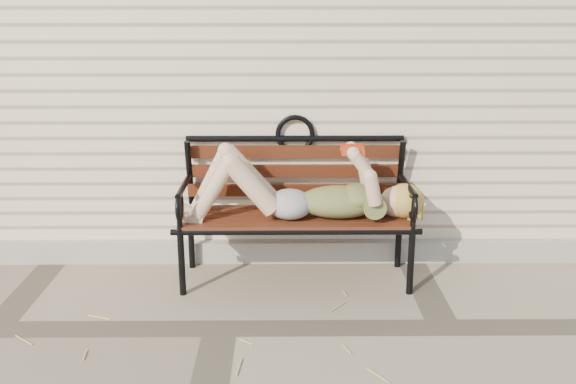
{
  "coord_description": "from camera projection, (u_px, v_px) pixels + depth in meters",
  "views": [
    {
      "loc": [
        0.35,
        -3.2,
        1.73
      ],
      "look_at": [
        0.38,
        0.59,
        0.62
      ],
      "focal_mm": 40.0,
      "sensor_mm": 36.0,
      "label": 1
    }
  ],
  "objects": [
    {
      "name": "ground",
      "position": [
        220.0,
        328.0,
        3.56
      ],
      "size": [
        80.0,
        80.0,
        0.0
      ],
      "primitive_type": "plane",
      "color": "gray",
      "rests_on": "ground"
    },
    {
      "name": "house_wall",
      "position": [
        245.0,
        30.0,
        6.02
      ],
      "size": [
        8.0,
        4.0,
        3.0
      ],
      "primitive_type": "cube",
      "color": "beige",
      "rests_on": "ground"
    },
    {
      "name": "foundation_strip",
      "position": [
        233.0,
        251.0,
        4.47
      ],
      "size": [
        8.0,
        0.1,
        0.15
      ],
      "primitive_type": "cube",
      "color": "#ABA79A",
      "rests_on": "ground"
    },
    {
      "name": "garden_bench",
      "position": [
        296.0,
        190.0,
        4.12
      ],
      "size": [
        1.6,
        0.64,
        1.03
      ],
      "color": "black",
      "rests_on": "ground"
    },
    {
      "name": "reading_woman",
      "position": [
        298.0,
        191.0,
        3.99
      ],
      "size": [
        1.51,
        0.34,
        0.47
      ],
      "color": "#082E3E",
      "rests_on": "ground"
    },
    {
      "name": "straw_scatter",
      "position": [
        97.0,
        350.0,
        3.33
      ],
      "size": [
        2.97,
        1.62,
        0.01
      ],
      "color": "#DBB86A",
      "rests_on": "ground"
    }
  ]
}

